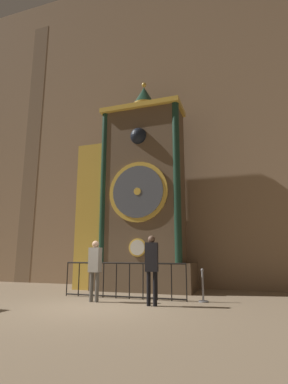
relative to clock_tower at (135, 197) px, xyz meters
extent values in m
plane|color=#847056|center=(0.28, -3.79, -3.60)|extent=(28.00, 28.00, 0.00)
cube|color=#997A5B|center=(0.28, 1.46, 4.33)|extent=(24.00, 0.30, 15.85)
cube|color=#7D644B|center=(-6.32, 1.35, 3.53)|extent=(0.90, 0.12, 14.26)
cube|color=brown|center=(0.39, 0.03, -3.08)|extent=(3.85, 1.61, 1.03)
cube|color=brown|center=(0.39, 0.03, 0.56)|extent=(3.08, 1.40, 6.26)
cube|color=gold|center=(0.39, -0.08, 3.59)|extent=(3.32, 1.54, 0.20)
cylinder|color=gold|center=(0.39, -0.70, -2.02)|extent=(0.67, 0.05, 0.67)
cylinder|color=silver|center=(0.39, -0.73, -2.02)|extent=(0.55, 0.03, 0.55)
cylinder|color=gold|center=(0.39, -0.70, 0.06)|extent=(2.33, 0.07, 2.33)
cylinder|color=#4C515B|center=(0.39, -0.75, 0.06)|extent=(2.00, 0.04, 2.00)
cylinder|color=gold|center=(0.39, -0.77, 0.06)|extent=(0.28, 0.03, 0.28)
cube|color=#3A2D21|center=(0.39, -0.18, 2.31)|extent=(0.84, 0.42, 0.84)
sphere|color=black|center=(0.39, -0.62, 2.31)|extent=(0.67, 0.67, 0.67)
cylinder|color=#193828|center=(-1.09, -0.59, 0.56)|extent=(0.28, 0.28, 6.26)
cylinder|color=#193828|center=(1.87, -0.59, 0.56)|extent=(0.28, 0.28, 6.26)
cylinder|color=gold|center=(0.39, 0.03, 3.84)|extent=(0.99, 0.99, 0.30)
cone|color=#1C3D2C|center=(0.39, 0.03, 4.41)|extent=(0.94, 0.94, 0.83)
sphere|color=gold|center=(0.39, 0.03, 4.94)|extent=(0.20, 0.20, 0.20)
cube|color=#4C3828|center=(-1.76, 0.08, -0.67)|extent=(1.13, 1.19, 5.85)
cube|color=gold|center=(-1.76, -0.53, -0.67)|extent=(1.18, 0.06, 5.85)
cylinder|color=black|center=(-1.59, -2.14, -3.05)|extent=(0.04, 0.04, 1.09)
cylinder|color=black|center=(-1.14, -2.14, -3.05)|extent=(0.04, 0.04, 1.09)
cylinder|color=black|center=(-0.70, -2.14, -3.05)|extent=(0.04, 0.04, 1.09)
cylinder|color=black|center=(-0.25, -2.14, -3.05)|extent=(0.04, 0.04, 1.09)
cylinder|color=black|center=(0.19, -2.14, -3.05)|extent=(0.04, 0.04, 1.09)
cylinder|color=black|center=(0.64, -2.14, -3.05)|extent=(0.04, 0.04, 1.09)
cylinder|color=black|center=(1.08, -2.14, -3.05)|extent=(0.04, 0.04, 1.09)
cylinder|color=black|center=(1.53, -2.14, -3.05)|extent=(0.04, 0.04, 1.09)
cylinder|color=black|center=(1.97, -2.14, -3.05)|extent=(0.04, 0.04, 1.09)
cylinder|color=black|center=(2.42, -2.14, -3.05)|extent=(0.04, 0.04, 1.09)
cylinder|color=black|center=(0.41, -2.14, -2.53)|extent=(4.01, 0.05, 0.05)
cylinder|color=black|center=(0.41, -2.14, -3.54)|extent=(4.01, 0.04, 0.04)
cylinder|color=#58554F|center=(-0.21, -3.01, -3.18)|extent=(0.11, 0.11, 0.83)
cylinder|color=#58554F|center=(-0.03, -3.01, -3.18)|extent=(0.11, 0.11, 0.83)
cube|color=gray|center=(-0.12, -3.01, -2.41)|extent=(0.35, 0.24, 0.71)
sphere|color=tan|center=(-0.12, -3.01, -1.97)|extent=(0.21, 0.21, 0.21)
cylinder|color=black|center=(1.58, -3.14, -3.16)|extent=(0.11, 0.11, 0.88)
cylinder|color=black|center=(1.76, -3.14, -3.16)|extent=(0.11, 0.11, 0.88)
cube|color=black|center=(1.67, -3.14, -2.33)|extent=(0.36, 0.26, 0.78)
sphere|color=brown|center=(1.67, -3.14, -1.85)|extent=(0.20, 0.20, 0.20)
cylinder|color=gray|center=(2.88, -2.03, -3.58)|extent=(0.28, 0.28, 0.04)
cylinder|color=gray|center=(2.88, -2.03, -3.17)|extent=(0.06, 0.06, 0.85)
sphere|color=gray|center=(2.88, -2.03, -2.71)|extent=(0.09, 0.09, 0.09)
camera|label=1|loc=(4.13, -11.12, -2.25)|focal=28.00mm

